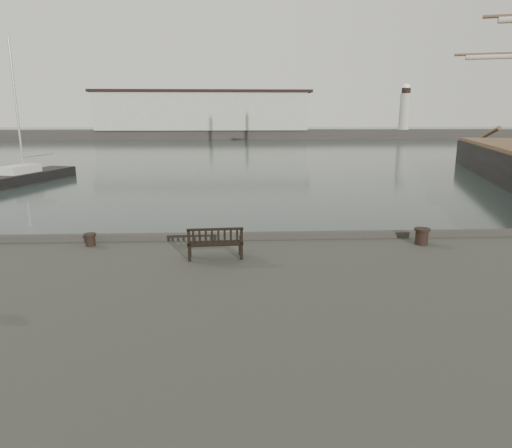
% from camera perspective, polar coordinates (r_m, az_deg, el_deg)
% --- Properties ---
extents(ground, '(400.00, 400.00, 0.00)m').
position_cam_1_polar(ground, '(14.48, 1.68, -7.62)').
color(ground, black).
rests_on(ground, ground).
extents(breakwater, '(140.00, 9.50, 12.20)m').
position_cam_1_polar(breakwater, '(105.54, -4.75, 12.91)').
color(breakwater, '#383530').
rests_on(breakwater, ground).
extents(bench, '(1.47, 0.59, 0.83)m').
position_cam_1_polar(bench, '(11.93, -5.10, -3.07)').
color(bench, black).
rests_on(bench, quay).
extents(bollard_left, '(0.41, 0.41, 0.36)m').
position_cam_1_polar(bollard_left, '(13.87, -20.00, -1.86)').
color(bollard_left, black).
rests_on(bollard_left, quay).
extents(bollard_right, '(0.53, 0.53, 0.47)m').
position_cam_1_polar(bollard_right, '(14.01, 20.01, -1.46)').
color(bollard_right, black).
rests_on(bollard_right, quay).
extents(yacht_d, '(4.80, 9.31, 11.39)m').
position_cam_1_polar(yacht_d, '(41.03, -26.51, 5.08)').
color(yacht_d, black).
rests_on(yacht_d, ground).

